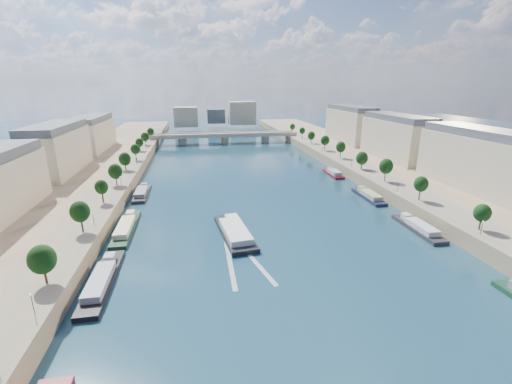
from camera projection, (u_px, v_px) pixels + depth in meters
name	position (u px, v px, depth m)	size (l,w,h in m)	color
ground	(255.00, 199.00, 137.28)	(700.00, 700.00, 0.00)	#0C2835
quay_left	(61.00, 204.00, 124.49)	(44.00, 520.00, 5.00)	#9E8460
quay_right	(418.00, 184.00, 148.56)	(44.00, 520.00, 5.00)	#9E8460
pave_left	(103.00, 195.00, 126.22)	(14.00, 520.00, 0.10)	gray
pave_right	(387.00, 180.00, 145.28)	(14.00, 520.00, 0.10)	gray
trees_left	(108.00, 179.00, 126.78)	(4.80, 268.80, 8.26)	#382B1E
trees_right	(372.00, 163.00, 152.67)	(4.80, 268.80, 8.26)	#382B1E
lamps_left	(109.00, 196.00, 116.76)	(0.36, 200.36, 4.28)	black
lamps_right	(372.00, 172.00, 148.38)	(0.36, 200.36, 4.28)	black
buildings_left	(29.00, 161.00, 129.33)	(16.00, 226.00, 23.20)	beige
buildings_right	(432.00, 147.00, 157.74)	(16.00, 226.00, 23.20)	beige
skyline	(220.00, 115.00, 339.25)	(79.00, 42.00, 22.00)	beige
bridge	(225.00, 137.00, 263.71)	(112.00, 12.00, 8.15)	#C1B79E
tour_barge	(235.00, 232.00, 104.56)	(11.06, 28.55, 3.79)	black
wake	(242.00, 262.00, 89.31)	(10.73, 26.01, 0.04)	silver
moored_barges_left	(101.00, 283.00, 78.23)	(5.00, 159.71, 3.60)	#1C273D
moored_barges_right	(436.00, 239.00, 100.13)	(5.00, 165.33, 3.60)	black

